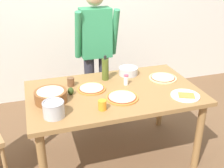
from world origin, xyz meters
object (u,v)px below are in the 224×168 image
Objects in this scene: pizza_raw_on_board at (163,78)px; plate_with_slice at (185,96)px; salt_shaker at (126,80)px; mixing_bowl_steel at (128,71)px; steel_pot at (54,109)px; popcorn_bowl at (51,95)px; avocado at (71,91)px; olive_oil_bottle at (105,69)px; person_cook at (96,49)px; dining_table at (114,99)px; pizza_second_cooked at (122,97)px; cup_small_brown at (71,82)px; pizza_cooked_on_tray at (91,88)px; cup_orange at (102,105)px.

pizza_raw_on_board is 1.09× the size of plate_with_slice.
mixing_bowl_steel is at bearing 64.59° from salt_shaker.
popcorn_bowl is at bearing 89.17° from steel_pot.
mixing_bowl_steel is 2.86× the size of avocado.
plate_with_slice is 0.83m from olive_oil_bottle.
person_cook reaches higher than salt_shaker.
salt_shaker is 0.56m from avocado.
dining_table is at bearing -129.27° from mixing_bowl_steel.
pizza_second_cooked is at bearing -79.97° from dining_table.
mixing_bowl_steel is (0.85, 0.36, -0.02)m from popcorn_bowl.
olive_oil_bottle reaches higher than mixing_bowl_steel.
person_cook is 6.33× the size of olive_oil_bottle.
pizza_second_cooked is 1.13× the size of plate_with_slice.
salt_shaker is (0.74, 0.38, -0.01)m from steel_pot.
pizza_second_cooked is 0.56m from cup_small_brown.
popcorn_bowl is 0.20m from avocado.
pizza_second_cooked is at bearing 166.20° from plate_with_slice.
pizza_second_cooked is at bearing -11.99° from popcorn_bowl.
pizza_raw_on_board is 0.97m from avocado.
pizza_second_cooked is (-0.00, -0.92, -0.17)m from person_cook.
salt_shaker is at bearing 137.31° from plate_with_slice.
person_cook is 23.14× the size of avocado.
pizza_cooked_on_tray is 1.36× the size of mixing_bowl_steel.
pizza_raw_on_board is 0.42m from plate_with_slice.
pizza_cooked_on_tray is 3.20× the size of cup_small_brown.
pizza_raw_on_board is at bearing -15.45° from olive_oil_bottle.
salt_shaker reaches higher than plate_with_slice.
person_cook reaches higher than avocado.
person_cook is 9.34× the size of steel_pot.
pizza_cooked_on_tray is 0.35m from salt_shaker.
cup_orange is at bearing -34.67° from popcorn_bowl.
cup_orange reaches higher than avocado.
cup_orange reaches higher than pizza_cooked_on_tray.
dining_table is 0.38m from cup_orange.
cup_small_brown is at bearing 50.39° from popcorn_bowl.
pizza_cooked_on_tray is at bearing -179.87° from salt_shaker.
dining_table is at bearing -90.47° from olive_oil_bottle.
avocado is at bearing 172.95° from dining_table.
plate_with_slice is at bearing -63.10° from mixing_bowl_steel.
mixing_bowl_steel is 0.72m from avocado.
steel_pot reaches higher than pizza_raw_on_board.
cup_orange is 1.00× the size of cup_small_brown.
pizza_raw_on_board and pizza_second_cooked have the same top height.
pizza_raw_on_board is 0.60m from olive_oil_bottle.
avocado is at bearing -100.05° from cup_small_brown.
cup_small_brown is at bearing 141.55° from pizza_cooked_on_tray.
pizza_second_cooked is 0.55m from mixing_bowl_steel.
olive_oil_bottle reaches higher than dining_table.
cup_small_brown is (-0.95, 0.53, 0.03)m from plate_with_slice.
mixing_bowl_steel is (-0.30, 0.21, 0.03)m from pizza_raw_on_board.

